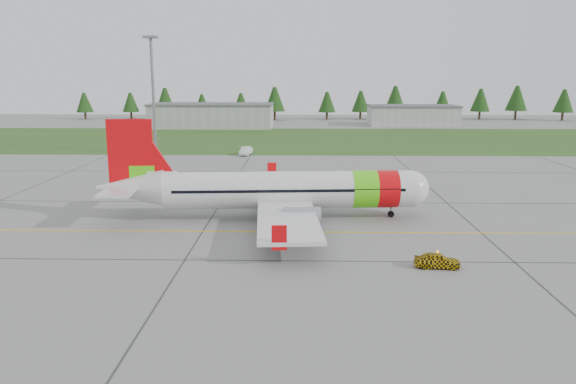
{
  "coord_description": "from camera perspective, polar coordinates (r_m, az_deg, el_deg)",
  "views": [
    {
      "loc": [
        -6.17,
        -40.63,
        13.85
      ],
      "look_at": [
        -7.35,
        9.97,
        3.27
      ],
      "focal_mm": 35.0,
      "sensor_mm": 36.0,
      "label": 1
    }
  ],
  "objects": [
    {
      "name": "aircraft",
      "position": [
        54.7,
        -0.75,
        0.18
      ],
      "size": [
        32.37,
        29.87,
        9.8
      ],
      "rotation": [
        0.0,
        0.0,
        0.07
      ],
      "color": "silver",
      "rests_on": "ground"
    },
    {
      "name": "treeline",
      "position": [
        178.95,
        3.35,
        8.96
      ],
      "size": [
        160.0,
        8.0,
        10.0
      ],
      "primitive_type": null,
      "color": "#1C3F14",
      "rests_on": "ground"
    },
    {
      "name": "hangar_west",
      "position": [
        152.89,
        -7.7,
        7.64
      ],
      "size": [
        32.0,
        14.0,
        6.0
      ],
      "primitive_type": "cube",
      "color": "#A8A8A3",
      "rests_on": "ground"
    },
    {
      "name": "floodlight_mast",
      "position": [
        102.03,
        -13.51,
        9.33
      ],
      "size": [
        0.5,
        0.5,
        20.0
      ],
      "primitive_type": "cylinder",
      "color": "slate",
      "rests_on": "ground"
    },
    {
      "name": "taxi_guideline",
      "position": [
        50.93,
        8.26,
        -4.08
      ],
      "size": [
        120.0,
        0.25,
        0.02
      ],
      "primitive_type": "cube",
      "color": "gold",
      "rests_on": "ground"
    },
    {
      "name": "hangar_east",
      "position": [
        162.05,
        12.53,
        7.55
      ],
      "size": [
        24.0,
        12.0,
        5.2
      ],
      "primitive_type": "cube",
      "color": "#A8A8A3",
      "rests_on": "ground"
    },
    {
      "name": "ground",
      "position": [
        43.36,
        9.51,
        -6.98
      ],
      "size": [
        320.0,
        320.0,
        0.0
      ],
      "primitive_type": "plane",
      "color": "gray",
      "rests_on": "ground"
    },
    {
      "name": "grass_strip",
      "position": [
        123.56,
        4.21,
        5.35
      ],
      "size": [
        320.0,
        50.0,
        0.03
      ],
      "primitive_type": "cube",
      "color": "#30561E",
      "rests_on": "ground"
    },
    {
      "name": "follow_me_car",
      "position": [
        42.41,
        15.0,
        -5.32
      ],
      "size": [
        1.22,
        1.41,
        3.3
      ],
      "primitive_type": "imported",
      "rotation": [
        0.0,
        0.0,
        1.49
      ],
      "color": "yellow",
      "rests_on": "ground"
    },
    {
      "name": "service_van",
      "position": [
        99.07,
        -4.33,
        5.03
      ],
      "size": [
        1.72,
        1.64,
        4.42
      ],
      "primitive_type": "imported",
      "rotation": [
        0.0,
        0.0,
        -0.13
      ],
      "color": "silver",
      "rests_on": "ground"
    }
  ]
}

